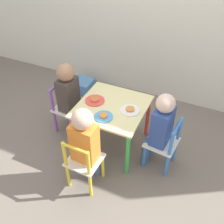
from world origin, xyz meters
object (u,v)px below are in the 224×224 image
plate_right (130,110)px  chair_yellow (83,163)px  plate_left (95,100)px  child_left (69,93)px  kids_table (112,112)px  child_right (160,125)px  storage_bin (82,85)px  chair_purple (67,109)px  child_front (85,140)px  plate_front (104,116)px  chair_blue (164,145)px

plate_right → chair_yellow: bearing=-110.1°
plate_left → child_left: bearing=174.9°
plate_left → plate_right: 0.34m
kids_table → child_right: (0.46, -0.04, 0.04)m
kids_table → storage_bin: kids_table is taller
chair_yellow → plate_right: bearing=-108.1°
chair_yellow → child_left: (-0.44, 0.55, 0.21)m
chair_yellow → chair_purple: (-0.50, 0.55, 0.00)m
child_front → plate_left: bearing=-69.3°
child_front → plate_right: (0.19, 0.46, 0.03)m
child_left → plate_front: size_ratio=4.85×
kids_table → plate_right: (0.17, 0.00, 0.08)m
chair_purple → child_right: size_ratio=0.68×
child_right → plate_right: bearing=-93.2°
chair_yellow → storage_bin: 1.43m
plate_left → kids_table: bearing=-0.0°
chair_blue → child_left: (-0.98, 0.08, 0.21)m
plate_front → plate_right: (0.17, 0.17, 0.00)m
chair_blue → plate_left: chair_blue is taller
chair_purple → child_right: child_right is taller
kids_table → chair_yellow: (-0.02, -0.52, -0.16)m
chair_blue → plate_front: 0.58m
plate_front → child_left: bearing=156.7°
kids_table → child_left: bearing=176.8°
storage_bin → plate_left: bearing=-51.3°
child_front → plate_left: size_ratio=4.35×
plate_front → storage_bin: size_ratio=0.61×
chair_yellow → storage_bin: (-0.72, 1.23, -0.18)m
kids_table → storage_bin: 1.07m
chair_purple → child_front: size_ratio=0.67×
child_right → plate_front: size_ratio=4.82×
chair_yellow → child_front: size_ratio=0.67×
child_left → plate_right: 0.63m
child_left → plate_right: (0.63, -0.03, 0.03)m
kids_table → chair_purple: bearing=176.8°
child_front → child_left: (-0.44, 0.49, 0.00)m
kids_table → plate_left: bearing=180.0°
chair_blue → child_right: (-0.06, 0.01, 0.20)m
chair_yellow → chair_blue: size_ratio=1.00×
child_left → child_right: (0.92, -0.07, -0.01)m
chair_yellow → chair_blue: (0.54, 0.47, 0.00)m
child_right → chair_yellow: bearing=-39.5°
chair_blue → child_left: 1.00m
chair_purple → plate_left: chair_purple is taller
child_front → child_right: child_front is taller
plate_right → plate_left: bearing=180.0°
plate_left → storage_bin: size_ratio=0.68×
child_right → plate_left: child_right is taller
kids_table → chair_yellow: chair_yellow is taller
child_right → child_left: bearing=-88.9°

